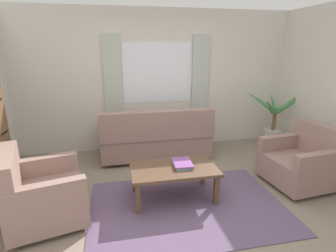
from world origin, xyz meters
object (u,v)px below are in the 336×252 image
coffee_table (174,171)px  book_stack_on_table (182,163)px  couch (156,138)px  armchair_right (302,161)px  potted_plant (274,124)px  armchair_left (40,194)px

coffee_table → book_stack_on_table: size_ratio=3.12×
couch → book_stack_on_table: size_ratio=5.39×
book_stack_on_table → coffee_table: bearing=-161.0°
armchair_right → potted_plant: bearing=156.2°
couch → coffee_table: couch is taller
armchair_left → book_stack_on_table: bearing=-96.3°
armchair_right → potted_plant: size_ratio=0.78×
armchair_right → armchair_left: bearing=-92.9°
book_stack_on_table → armchair_left: bearing=-172.3°
armchair_right → book_stack_on_table: (-1.76, 0.05, 0.11)m
couch → armchair_left: (-1.56, -1.56, -0.01)m
couch → book_stack_on_table: bearing=95.6°
book_stack_on_table → potted_plant: 2.64m
armchair_left → coffee_table: armchair_left is taller
book_stack_on_table → potted_plant: size_ratio=0.30×
armchair_left → armchair_right: same height
potted_plant → armchair_left: bearing=-157.3°
couch → book_stack_on_table: 1.34m
coffee_table → potted_plant: bearing=31.7°
couch → armchair_right: 2.34m
armchair_left → coffee_table: bearing=-97.2°
coffee_table → book_stack_on_table: bearing=19.0°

